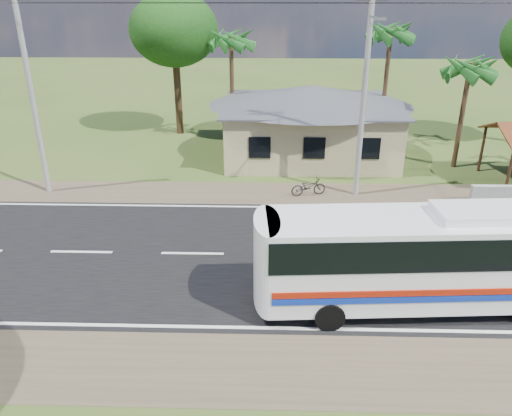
{
  "coord_description": "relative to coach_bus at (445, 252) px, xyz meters",
  "views": [
    {
      "loc": [
        -1.46,
        -17.44,
        9.8
      ],
      "look_at": [
        -1.98,
        1.0,
        1.6
      ],
      "focal_mm": 35.0,
      "sensor_mm": 36.0,
      "label": 1
    }
  ],
  "objects": [
    {
      "name": "palm_far",
      "position": [
        -8.19,
        19.31,
        4.64
      ],
      "size": [
        2.8,
        2.8,
        7.7
      ],
      "color": "#47301E",
      "rests_on": "ground"
    },
    {
      "name": "palm_mid",
      "position": [
        1.81,
        18.81,
        5.12
      ],
      "size": [
        2.8,
        2.8,
        8.2
      ],
      "color": "#47301E",
      "rests_on": "ground"
    },
    {
      "name": "motorcycle",
      "position": [
        -3.64,
        9.6,
        -1.57
      ],
      "size": [
        1.9,
        1.05,
        0.94
      ],
      "primitive_type": "imported",
      "rotation": [
        0.0,
        0.0,
        1.82
      ],
      "color": "black",
      "rests_on": "ground"
    },
    {
      "name": "house",
      "position": [
        -3.19,
        16.31,
        0.6
      ],
      "size": [
        12.4,
        10.0,
        5.0
      ],
      "color": "#C6B684",
      "rests_on": "ground"
    },
    {
      "name": "palm_near",
      "position": [
        5.31,
        14.31,
        3.67
      ],
      "size": [
        2.8,
        2.8,
        6.7
      ],
      "color": "#47301E",
      "rests_on": "ground"
    },
    {
      "name": "utility_poles",
      "position": [
        -1.52,
        9.8,
        3.73
      ],
      "size": [
        32.8,
        2.22,
        11.0
      ],
      "color": "#9E9E99",
      "rests_on": "ground"
    },
    {
      "name": "coach_bus",
      "position": [
        0.0,
        0.0,
        0.0
      ],
      "size": [
        11.62,
        3.17,
        3.57
      ],
      "rotation": [
        0.0,
        0.0,
        0.06
      ],
      "color": "white",
      "rests_on": "ground"
    },
    {
      "name": "tree_behind_house",
      "position": [
        -12.19,
        21.31,
        5.08
      ],
      "size": [
        6.0,
        6.0,
        9.61
      ],
      "color": "#47301E",
      "rests_on": "ground"
    },
    {
      "name": "road",
      "position": [
        -4.19,
        3.31,
        -2.03
      ],
      "size": [
        120.0,
        16.0,
        0.03
      ],
      "color": "black",
      "rests_on": "ground"
    },
    {
      "name": "ground",
      "position": [
        -4.19,
        3.31,
        -2.04
      ],
      "size": [
        120.0,
        120.0,
        0.0
      ],
      "primitive_type": "plane",
      "color": "#334D1B",
      "rests_on": "ground"
    }
  ]
}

